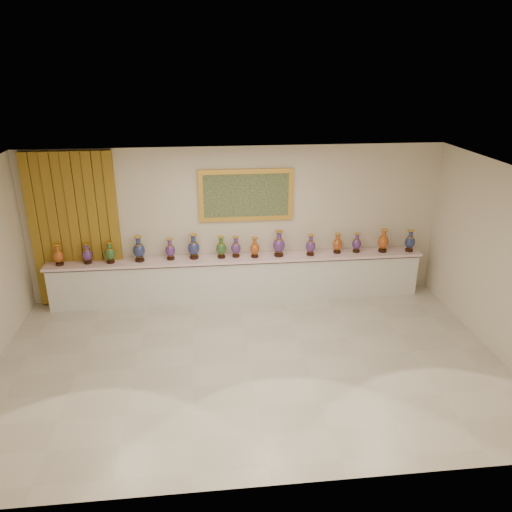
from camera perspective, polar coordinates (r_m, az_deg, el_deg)
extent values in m
plane|color=beige|center=(8.10, -0.77, -11.97)|extent=(8.00, 8.00, 0.00)
plane|color=beige|center=(9.72, -2.23, 3.69)|extent=(8.00, 0.00, 8.00)
plane|color=beige|center=(8.69, 26.44, -0.83)|extent=(0.00, 5.00, 5.00)
plane|color=white|center=(6.92, -0.89, 9.24)|extent=(8.00, 8.00, 0.00)
cube|color=#A67F23|center=(9.93, -19.94, 2.79)|extent=(1.64, 0.14, 2.95)
cube|color=gold|center=(9.53, -1.14, 6.96)|extent=(1.80, 0.06, 1.00)
cube|color=#1D361B|center=(9.50, -1.12, 6.91)|extent=(1.62, 0.02, 0.82)
cube|color=white|center=(9.90, -2.04, -2.76)|extent=(7.20, 0.42, 0.81)
cube|color=#FFD6D7|center=(9.69, -2.07, -0.28)|extent=(7.28, 0.48, 0.05)
cylinder|color=black|center=(10.00, -21.52, -0.85)|extent=(0.15, 0.15, 0.04)
cone|color=gold|center=(9.99, -21.55, -0.61)|extent=(0.13, 0.13, 0.03)
ellipsoid|color=maroon|center=(9.95, -21.64, 0.00)|extent=(0.22, 0.22, 0.24)
cylinder|color=gold|center=(9.91, -21.72, 0.54)|extent=(0.13, 0.13, 0.01)
cylinder|color=maroon|center=(9.90, -21.76, 0.83)|extent=(0.08, 0.08, 0.09)
cone|color=maroon|center=(9.88, -21.81, 1.15)|extent=(0.13, 0.13, 0.03)
cylinder|color=gold|center=(9.87, -21.82, 1.24)|extent=(0.14, 0.14, 0.01)
cylinder|color=black|center=(9.90, -18.63, -0.68)|extent=(0.14, 0.14, 0.04)
cone|color=gold|center=(9.89, -18.66, -0.45)|extent=(0.12, 0.12, 0.03)
ellipsoid|color=#2C1149|center=(9.85, -18.73, 0.14)|extent=(0.24, 0.24, 0.23)
cylinder|color=gold|center=(9.82, -18.80, 0.68)|extent=(0.13, 0.13, 0.01)
cylinder|color=#2C1149|center=(9.80, -18.83, 0.95)|extent=(0.07, 0.07, 0.08)
cone|color=#2C1149|center=(9.78, -18.87, 1.27)|extent=(0.13, 0.13, 0.03)
cylinder|color=gold|center=(9.78, -18.88, 1.35)|extent=(0.13, 0.13, 0.01)
cylinder|color=black|center=(9.80, -16.26, -0.63)|extent=(0.15, 0.15, 0.04)
cone|color=gold|center=(9.79, -16.29, -0.38)|extent=(0.13, 0.13, 0.03)
ellipsoid|color=black|center=(9.74, -16.36, 0.25)|extent=(0.21, 0.21, 0.24)
cylinder|color=gold|center=(9.71, -16.42, 0.82)|extent=(0.13, 0.13, 0.01)
cylinder|color=black|center=(9.69, -16.45, 1.11)|extent=(0.08, 0.08, 0.09)
cone|color=black|center=(9.67, -16.49, 1.45)|extent=(0.13, 0.13, 0.03)
cylinder|color=gold|center=(9.67, -16.50, 1.54)|extent=(0.14, 0.14, 0.01)
cylinder|color=black|center=(9.75, -13.13, -0.42)|extent=(0.18, 0.18, 0.05)
cone|color=gold|center=(9.73, -13.16, -0.12)|extent=(0.15, 0.15, 0.03)
ellipsoid|color=#0D123B|center=(9.68, -13.23, 0.63)|extent=(0.28, 0.28, 0.29)
cylinder|color=gold|center=(9.64, -13.29, 1.31)|extent=(0.16, 0.16, 0.01)
cylinder|color=#0D123B|center=(9.62, -13.32, 1.66)|extent=(0.09, 0.09, 0.10)
cone|color=#0D123B|center=(9.59, -13.36, 2.06)|extent=(0.16, 0.16, 0.04)
cylinder|color=gold|center=(9.59, -13.37, 2.17)|extent=(0.16, 0.16, 0.01)
cylinder|color=black|center=(9.71, -9.72, -0.25)|extent=(0.15, 0.15, 0.04)
cone|color=gold|center=(9.70, -9.73, 0.00)|extent=(0.13, 0.13, 0.03)
ellipsoid|color=#2C1149|center=(9.66, -9.78, 0.64)|extent=(0.25, 0.25, 0.24)
cylinder|color=gold|center=(9.62, -9.81, 1.20)|extent=(0.13, 0.13, 0.01)
cylinder|color=#2C1149|center=(9.60, -9.83, 1.50)|extent=(0.08, 0.08, 0.09)
cone|color=#2C1149|center=(9.58, -9.86, 1.83)|extent=(0.13, 0.13, 0.03)
cylinder|color=gold|center=(9.58, -9.86, 1.93)|extent=(0.14, 0.14, 0.01)
cylinder|color=black|center=(9.69, -7.08, -0.12)|extent=(0.17, 0.17, 0.05)
cone|color=gold|center=(9.67, -7.10, 0.17)|extent=(0.15, 0.15, 0.03)
ellipsoid|color=#0D123B|center=(9.63, -7.13, 0.92)|extent=(0.29, 0.29, 0.28)
cylinder|color=gold|center=(9.59, -7.17, 1.59)|extent=(0.16, 0.16, 0.01)
cylinder|color=#0D123B|center=(9.57, -7.18, 1.94)|extent=(0.09, 0.09, 0.10)
cone|color=#0D123B|center=(9.54, -7.20, 2.34)|extent=(0.16, 0.16, 0.04)
cylinder|color=gold|center=(9.54, -7.21, 2.45)|extent=(0.16, 0.16, 0.01)
cylinder|color=black|center=(9.67, -3.97, -0.07)|extent=(0.15, 0.15, 0.04)
cone|color=gold|center=(9.66, -3.97, 0.19)|extent=(0.13, 0.13, 0.03)
ellipsoid|color=black|center=(9.61, -3.99, 0.85)|extent=(0.24, 0.24, 0.25)
cylinder|color=gold|center=(9.58, -4.01, 1.45)|extent=(0.14, 0.14, 0.01)
cylinder|color=black|center=(9.56, -4.02, 1.76)|extent=(0.08, 0.08, 0.09)
cone|color=black|center=(9.54, -4.03, 2.11)|extent=(0.14, 0.14, 0.03)
cylinder|color=gold|center=(9.53, -4.03, 2.20)|extent=(0.14, 0.14, 0.01)
cylinder|color=black|center=(9.71, -2.30, 0.04)|extent=(0.14, 0.14, 0.04)
cone|color=gold|center=(9.69, -2.31, 0.29)|extent=(0.13, 0.13, 0.03)
ellipsoid|color=#2C1149|center=(9.65, -2.32, 0.91)|extent=(0.24, 0.24, 0.24)
cylinder|color=gold|center=(9.62, -2.33, 1.47)|extent=(0.13, 0.13, 0.01)
cylinder|color=#2C1149|center=(9.60, -2.33, 1.76)|extent=(0.08, 0.08, 0.09)
cone|color=#2C1149|center=(9.58, -2.34, 2.09)|extent=(0.13, 0.13, 0.03)
cylinder|color=gold|center=(9.57, -2.34, 2.18)|extent=(0.13, 0.13, 0.01)
cylinder|color=black|center=(9.68, -0.15, -0.01)|extent=(0.14, 0.14, 0.04)
cone|color=gold|center=(9.66, -0.15, 0.23)|extent=(0.12, 0.12, 0.03)
ellipsoid|color=maroon|center=(9.62, -0.15, 0.85)|extent=(0.21, 0.21, 0.23)
cylinder|color=gold|center=(9.59, -0.15, 1.40)|extent=(0.13, 0.13, 0.01)
cylinder|color=maroon|center=(9.57, -0.15, 1.69)|extent=(0.07, 0.07, 0.08)
cone|color=maroon|center=(9.55, -0.15, 2.01)|extent=(0.13, 0.13, 0.03)
cylinder|color=gold|center=(9.55, -0.15, 2.10)|extent=(0.13, 0.13, 0.01)
cylinder|color=black|center=(9.75, 2.62, 0.16)|extent=(0.18, 0.18, 0.05)
cone|color=gold|center=(9.73, 2.62, 0.47)|extent=(0.16, 0.16, 0.03)
ellipsoid|color=#2C1149|center=(9.68, 2.64, 1.25)|extent=(0.25, 0.25, 0.30)
cylinder|color=gold|center=(9.63, 2.65, 1.95)|extent=(0.16, 0.16, 0.01)
cylinder|color=#2C1149|center=(9.61, 2.66, 2.31)|extent=(0.09, 0.09, 0.11)
cone|color=#2C1149|center=(9.59, 2.66, 2.73)|extent=(0.16, 0.16, 0.04)
cylinder|color=gold|center=(9.58, 2.66, 2.84)|extent=(0.17, 0.17, 0.01)
cylinder|color=black|center=(9.84, 6.22, 0.23)|extent=(0.15, 0.15, 0.04)
cone|color=gold|center=(9.82, 6.23, 0.48)|extent=(0.13, 0.13, 0.03)
ellipsoid|color=#2C1149|center=(9.78, 6.26, 1.12)|extent=(0.24, 0.24, 0.24)
cylinder|color=gold|center=(9.75, 6.28, 1.69)|extent=(0.13, 0.13, 0.01)
cylinder|color=#2C1149|center=(9.73, 6.29, 1.99)|extent=(0.08, 0.08, 0.09)
cone|color=#2C1149|center=(9.71, 6.31, 2.32)|extent=(0.13, 0.13, 0.03)
cylinder|color=gold|center=(9.71, 6.31, 2.41)|extent=(0.14, 0.14, 0.01)
cylinder|color=black|center=(10.03, 9.23, 0.48)|extent=(0.14, 0.14, 0.04)
cone|color=gold|center=(10.01, 9.24, 0.71)|extent=(0.12, 0.12, 0.03)
ellipsoid|color=maroon|center=(9.97, 9.28, 1.31)|extent=(0.22, 0.22, 0.23)
cylinder|color=gold|center=(9.94, 9.32, 1.85)|extent=(0.13, 0.13, 0.01)
cylinder|color=maroon|center=(9.92, 9.33, 2.13)|extent=(0.07, 0.07, 0.08)
cone|color=maroon|center=(9.90, 9.35, 2.45)|extent=(0.13, 0.13, 0.03)
cylinder|color=gold|center=(9.90, 9.36, 2.53)|extent=(0.13, 0.13, 0.01)
cylinder|color=black|center=(10.14, 11.37, 0.57)|extent=(0.14, 0.14, 0.04)
cone|color=gold|center=(10.13, 11.39, 0.80)|extent=(0.12, 0.12, 0.03)
ellipsoid|color=#2C1149|center=(10.09, 11.43, 1.38)|extent=(0.24, 0.24, 0.23)
cylinder|color=gold|center=(10.06, 11.47, 1.89)|extent=(0.13, 0.13, 0.01)
cylinder|color=#2C1149|center=(10.04, 11.49, 2.16)|extent=(0.07, 0.07, 0.08)
cone|color=#2C1149|center=(10.02, 11.52, 2.47)|extent=(0.13, 0.13, 0.03)
cylinder|color=gold|center=(10.02, 11.52, 2.55)|extent=(0.13, 0.13, 0.01)
cylinder|color=black|center=(10.27, 14.25, 0.62)|extent=(0.17, 0.17, 0.05)
cone|color=gold|center=(10.26, 14.27, 0.89)|extent=(0.14, 0.14, 0.03)
ellipsoid|color=maroon|center=(10.21, 14.34, 1.57)|extent=(0.29, 0.29, 0.27)
cylinder|color=gold|center=(10.18, 14.40, 2.18)|extent=(0.15, 0.15, 0.01)
cylinder|color=maroon|center=(10.16, 14.43, 2.49)|extent=(0.09, 0.09, 0.10)
cone|color=maroon|center=(10.14, 14.46, 2.85)|extent=(0.15, 0.15, 0.04)
cylinder|color=gold|center=(10.13, 14.47, 2.95)|extent=(0.15, 0.15, 0.01)
cylinder|color=black|center=(10.44, 17.08, 0.66)|extent=(0.16, 0.16, 0.04)
cone|color=gold|center=(10.43, 17.11, 0.91)|extent=(0.14, 0.14, 0.03)
ellipsoid|color=#0D123B|center=(10.39, 17.18, 1.53)|extent=(0.26, 0.26, 0.25)
cylinder|color=gold|center=(10.35, 17.24, 2.09)|extent=(0.14, 0.14, 0.01)
cylinder|color=#0D123B|center=(10.34, 17.28, 2.38)|extent=(0.08, 0.08, 0.09)
cone|color=#0D123B|center=(10.32, 17.31, 2.72)|extent=(0.14, 0.14, 0.03)
cylinder|color=gold|center=(10.31, 17.32, 2.80)|extent=(0.14, 0.14, 0.01)
cube|color=white|center=(9.64, -13.59, -0.85)|extent=(0.10, 0.06, 0.00)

